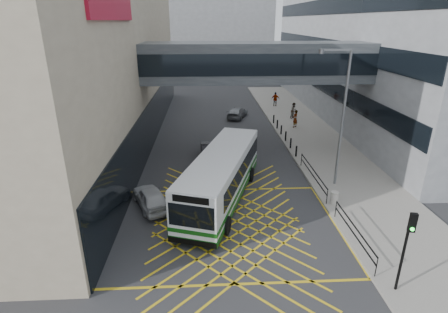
{
  "coord_description": "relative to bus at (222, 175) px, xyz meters",
  "views": [
    {
      "loc": [
        -1.07,
        -16.44,
        10.58
      ],
      "look_at": [
        0.0,
        4.0,
        2.6
      ],
      "focal_mm": 28.0,
      "sensor_mm": 36.0,
      "label": 1
    }
  ],
  "objects": [
    {
      "name": "ground",
      "position": [
        0.16,
        -3.28,
        -1.66
      ],
      "size": [
        120.0,
        120.0,
        0.0
      ],
      "primitive_type": "plane",
      "color": "#333335"
    },
    {
      "name": "building_whsmith",
      "position": [
        -17.82,
        12.72,
        6.33
      ],
      "size": [
        24.17,
        42.0,
        16.0
      ],
      "color": "tan",
      "rests_on": "ground"
    },
    {
      "name": "building_right",
      "position": [
        24.14,
        20.72,
        8.34
      ],
      "size": [
        24.09,
        44.0,
        20.0
      ],
      "color": "gray",
      "rests_on": "ground"
    },
    {
      "name": "building_far",
      "position": [
        -1.84,
        56.72,
        7.34
      ],
      "size": [
        28.0,
        16.0,
        18.0
      ],
      "primitive_type": "cube",
      "color": "gray",
      "rests_on": "ground"
    },
    {
      "name": "skybridge",
      "position": [
        3.16,
        8.72,
        5.84
      ],
      "size": [
        20.0,
        4.1,
        3.0
      ],
      "color": "#42474C",
      "rests_on": "ground"
    },
    {
      "name": "pavement",
      "position": [
        9.16,
        11.72,
        -1.58
      ],
      "size": [
        6.0,
        54.0,
        0.16
      ],
      "primitive_type": "cube",
      "color": "gray",
      "rests_on": "ground"
    },
    {
      "name": "box_junction",
      "position": [
        0.16,
        -3.28,
        -1.66
      ],
      "size": [
        12.0,
        9.0,
        0.01
      ],
      "color": "gold",
      "rests_on": "ground"
    },
    {
      "name": "bus",
      "position": [
        0.0,
        0.0,
        0.0
      ],
      "size": [
        5.8,
        11.3,
        3.1
      ],
      "rotation": [
        0.0,
        0.0,
        -0.31
      ],
      "color": "silver",
      "rests_on": "ground"
    },
    {
      "name": "car_white",
      "position": [
        -4.34,
        -0.82,
        -1.0
      ],
      "size": [
        3.25,
        4.48,
        1.32
      ],
      "primitive_type": "imported",
      "rotation": [
        0.0,
        0.0,
        3.56
      ],
      "color": "silver",
      "rests_on": "ground"
    },
    {
      "name": "car_dark",
      "position": [
        -0.62,
        6.94,
        -0.96
      ],
      "size": [
        2.01,
        4.58,
        1.4
      ],
      "primitive_type": "imported",
      "rotation": [
        0.0,
        0.0,
        3.2
      ],
      "color": "black",
      "rests_on": "ground"
    },
    {
      "name": "car_silver",
      "position": [
        2.72,
        19.89,
        -1.02
      ],
      "size": [
        3.06,
        4.47,
        1.28
      ],
      "primitive_type": "imported",
      "rotation": [
        0.0,
        0.0,
        2.79
      ],
      "color": "gray",
      "rests_on": "ground"
    },
    {
      "name": "traffic_light",
      "position": [
        6.8,
        -8.67,
        0.92
      ],
      "size": [
        0.29,
        0.44,
        3.72
      ],
      "rotation": [
        0.0,
        0.0,
        -0.2
      ],
      "color": "black",
      "rests_on": "pavement"
    },
    {
      "name": "street_lamp",
      "position": [
        7.6,
        1.51,
        3.54
      ],
      "size": [
        2.01,
        0.44,
        8.85
      ],
      "rotation": [
        0.0,
        0.0,
        -0.1
      ],
      "color": "slate",
      "rests_on": "pavement"
    },
    {
      "name": "litter_bin",
      "position": [
        6.75,
        -1.3,
        -1.1
      ],
      "size": [
        0.46,
        0.46,
        0.8
      ],
      "primitive_type": "cylinder",
      "color": "#ADA89E",
      "rests_on": "pavement"
    },
    {
      "name": "kerb_railings",
      "position": [
        6.31,
        -1.5,
        -0.78
      ],
      "size": [
        0.05,
        12.54,
        1.0
      ],
      "color": "black",
      "rests_on": "pavement"
    },
    {
      "name": "bollards",
      "position": [
        6.41,
        11.72,
        -1.05
      ],
      "size": [
        0.14,
        10.14,
        0.9
      ],
      "color": "black",
      "rests_on": "pavement"
    },
    {
      "name": "pedestrian_a",
      "position": [
        8.32,
        15.06,
        -0.59
      ],
      "size": [
        0.89,
        0.87,
        1.82
      ],
      "primitive_type": "imported",
      "rotation": [
        0.0,
        0.0,
        3.87
      ],
      "color": "gray",
      "rests_on": "pavement"
    },
    {
      "name": "pedestrian_b",
      "position": [
        9.05,
        18.62,
        -0.61
      ],
      "size": [
        0.98,
        0.96,
        1.78
      ],
      "primitive_type": "imported",
      "rotation": [
        0.0,
        0.0,
        0.75
      ],
      "color": "gray",
      "rests_on": "pavement"
    },
    {
      "name": "pedestrian_c",
      "position": [
        8.11,
        24.79,
        -0.6
      ],
      "size": [
        1.16,
        0.74,
        1.81
      ],
      "primitive_type": "imported",
      "rotation": [
        0.0,
        0.0,
        2.91
      ],
      "color": "gray",
      "rests_on": "pavement"
    }
  ]
}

